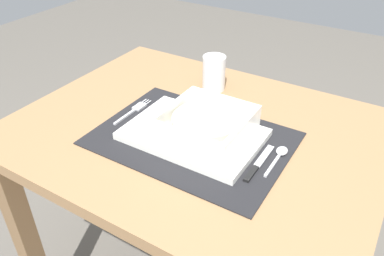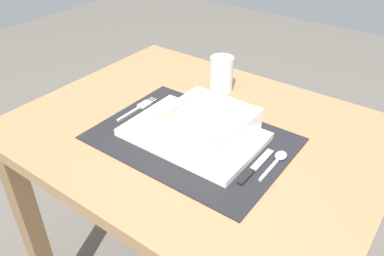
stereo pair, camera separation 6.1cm
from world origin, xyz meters
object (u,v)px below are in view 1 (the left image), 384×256
object	(u,v)px
spoon	(280,154)
drinking_glass	(214,75)
butter_knife	(257,165)
fork	(135,109)
bread_knife	(247,159)
dining_table	(196,165)
porridge_bowl	(206,124)

from	to	relation	value
spoon	drinking_glass	distance (m)	0.34
butter_knife	drinking_glass	xyz separation A→B (m)	(-0.24, 0.25, 0.04)
fork	bread_knife	size ratio (longest dim) A/B	1.04
spoon	dining_table	bearing A→B (deg)	175.70
dining_table	bread_knife	world-z (taller)	bread_knife
porridge_bowl	bread_knife	distance (m)	0.12
spoon	bread_knife	bearing A→B (deg)	-139.36
drinking_glass	fork	bearing A→B (deg)	-117.62
fork	spoon	bearing A→B (deg)	1.30
fork	butter_knife	size ratio (longest dim) A/B	1.02
porridge_bowl	spoon	world-z (taller)	porridge_bowl
spoon	butter_knife	size ratio (longest dim) A/B	0.82
spoon	porridge_bowl	bearing A→B (deg)	-174.73
spoon	butter_knife	xyz separation A→B (m)	(-0.03, -0.06, -0.00)
fork	dining_table	bearing A→B (deg)	4.99
spoon	bread_knife	xyz separation A→B (m)	(-0.05, -0.05, -0.00)
porridge_bowl	drinking_glass	distance (m)	0.25
butter_knife	drinking_glass	bearing A→B (deg)	133.85
spoon	bread_knife	size ratio (longest dim) A/B	0.83
dining_table	butter_knife	world-z (taller)	butter_knife
fork	drinking_glass	size ratio (longest dim) A/B	1.42
butter_knife	bread_knife	distance (m)	0.03
dining_table	drinking_glass	world-z (taller)	drinking_glass
butter_knife	bread_knife	xyz separation A→B (m)	(-0.03, 0.01, 0.00)
dining_table	drinking_glass	size ratio (longest dim) A/B	8.92
spoon	bread_knife	world-z (taller)	spoon
fork	bread_knife	bearing A→B (deg)	-7.25
bread_knife	porridge_bowl	bearing A→B (deg)	166.48
fork	drinking_glass	xyz separation A→B (m)	(0.11, 0.21, 0.04)
dining_table	porridge_bowl	size ratio (longest dim) A/B	4.72
dining_table	fork	xyz separation A→B (m)	(-0.17, -0.02, 0.12)
dining_table	fork	bearing A→B (deg)	-174.26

